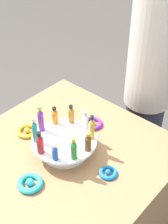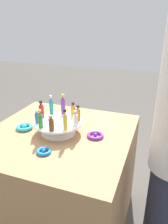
{
  "view_description": "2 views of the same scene",
  "coord_description": "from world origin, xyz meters",
  "views": [
    {
      "loc": [
        -0.77,
        0.73,
        1.86
      ],
      "look_at": [
        -0.0,
        -0.14,
        0.95
      ],
      "focal_mm": 50.0,
      "sensor_mm": 36.0,
      "label": 1
    },
    {
      "loc": [
        -1.13,
        -0.59,
        1.46
      ],
      "look_at": [
        -0.0,
        -0.18,
        0.96
      ],
      "focal_mm": 35.0,
      "sensor_mm": 36.0,
      "label": 2
    }
  ],
  "objects": [
    {
      "name": "ground_plane",
      "position": [
        0.0,
        0.0,
        0.0
      ],
      "size": [
        12.0,
        12.0,
        0.0
      ],
      "primitive_type": "plane",
      "color": "#4C4742"
    },
    {
      "name": "party_table",
      "position": [
        0.0,
        0.0,
        0.39
      ],
      "size": [
        0.93,
        0.93,
        0.79
      ],
      "color": "#9E754C",
      "rests_on": "ground_plane"
    },
    {
      "name": "display_stand",
      "position": [
        0.0,
        0.0,
        0.84
      ],
      "size": [
        0.31,
        0.31,
        0.08
      ],
      "color": "white",
      "rests_on": "party_table"
    },
    {
      "name": "bottle_teal",
      "position": [
        0.09,
        0.09,
        0.93
      ],
      "size": [
        0.03,
        0.03,
        0.14
      ],
      "color": "teal",
      "rests_on": "display_stand"
    },
    {
      "name": "bottle_red",
      "position": [
        0.02,
        0.13,
        0.92
      ],
      "size": [
        0.03,
        0.03,
        0.12
      ],
      "color": "#B21E23",
      "rests_on": "display_stand"
    },
    {
      "name": "bottle_blue",
      "position": [
        -0.06,
        0.11,
        0.91
      ],
      "size": [
        0.03,
        0.03,
        0.09
      ],
      "color": "#234CAD",
      "rests_on": "display_stand"
    },
    {
      "name": "bottle_green",
      "position": [
        -0.12,
        0.06,
        0.93
      ],
      "size": [
        0.03,
        0.03,
        0.12
      ],
      "color": "#288438",
      "rests_on": "display_stand"
    },
    {
      "name": "bottle_brown",
      "position": [
        -0.13,
        -0.02,
        0.92
      ],
      "size": [
        0.03,
        0.03,
        0.1
      ],
      "color": "brown",
      "rests_on": "display_stand"
    },
    {
      "name": "bottle_gold",
      "position": [
        -0.09,
        -0.09,
        0.93
      ],
      "size": [
        0.03,
        0.03,
        0.13
      ],
      "color": "gold",
      "rests_on": "display_stand"
    },
    {
      "name": "bottle_clear",
      "position": [
        -0.02,
        -0.13,
        0.92
      ],
      "size": [
        0.03,
        0.03,
        0.1
      ],
      "color": "silver",
      "rests_on": "display_stand"
    },
    {
      "name": "bottle_amber",
      "position": [
        0.06,
        -0.11,
        0.92
      ],
      "size": [
        0.03,
        0.03,
        0.1
      ],
      "color": "#AD6B19",
      "rests_on": "display_stand"
    },
    {
      "name": "bottle_orange",
      "position": [
        0.12,
        -0.06,
        0.91
      ],
      "size": [
        0.03,
        0.03,
        0.09
      ],
      "color": "orange",
      "rests_on": "display_stand"
    },
    {
      "name": "bottle_purple",
      "position": [
        0.13,
        0.02,
        0.94
      ],
      "size": [
        0.03,
        0.03,
        0.14
      ],
      "color": "#702D93",
      "rests_on": "display_stand"
    },
    {
      "name": "ribbon_bow_blue",
      "position": [
        -0.24,
        -0.03,
        0.8
      ],
      "size": [
        0.08,
        0.08,
        0.03
      ],
      "color": "blue",
      "rests_on": "party_table"
    },
    {
      "name": "ribbon_bow_purple",
      "position": [
        0.03,
        -0.24,
        0.8
      ],
      "size": [
        0.11,
        0.11,
        0.03
      ],
      "color": "purple",
      "rests_on": "party_table"
    },
    {
      "name": "ribbon_bow_gold",
      "position": [
        0.24,
        0.03,
        0.8
      ],
      "size": [
        0.11,
        0.11,
        0.03
      ],
      "color": "gold",
      "rests_on": "party_table"
    },
    {
      "name": "ribbon_bow_teal",
      "position": [
        -0.03,
        0.24,
        0.8
      ],
      "size": [
        0.11,
        0.11,
        0.04
      ],
      "color": "#2DB7CC",
      "rests_on": "party_table"
    }
  ]
}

